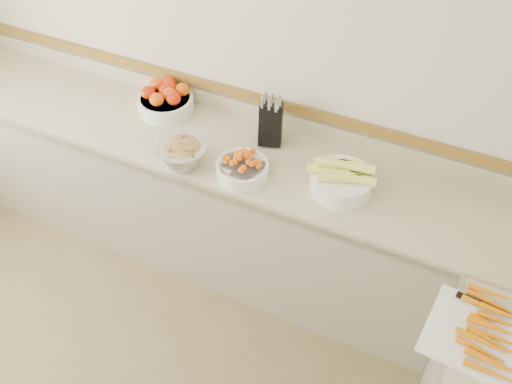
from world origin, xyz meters
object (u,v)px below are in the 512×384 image
at_px(corn_bowl, 342,178).
at_px(rhubarb_bowl, 182,153).
at_px(knife_block, 271,123).
at_px(tomato_bowl, 166,99).
at_px(cutting_board, 487,336).
at_px(cherry_tomato_bowl, 242,167).

relative_size(corn_bowl, rhubarb_bowl, 1.32).
xyz_separation_m(knife_block, tomato_bowl, (-0.67, 0.01, -0.05)).
bearing_deg(tomato_bowl, corn_bowl, -10.09).
bearing_deg(cutting_board, cherry_tomato_bowl, 160.85).
xyz_separation_m(tomato_bowl, rhubarb_bowl, (0.34, -0.38, 0.01)).
bearing_deg(cutting_board, corn_bowl, 144.88).
bearing_deg(knife_block, cutting_board, -30.82).
bearing_deg(knife_block, rhubarb_bowl, -131.77).
xyz_separation_m(knife_block, corn_bowl, (0.48, -0.20, -0.05)).
bearing_deg(corn_bowl, tomato_bowl, 169.91).
distance_m(tomato_bowl, cherry_tomato_bowl, 0.73).
bearing_deg(cherry_tomato_bowl, knife_block, 86.99).
relative_size(knife_block, corn_bowl, 0.86).
bearing_deg(rhubarb_bowl, cutting_board, -13.61).
distance_m(corn_bowl, cutting_board, 0.99).
height_order(tomato_bowl, cutting_board, tomato_bowl).
distance_m(knife_block, cutting_board, 1.51).
bearing_deg(knife_block, tomato_bowl, 179.57).
bearing_deg(corn_bowl, knife_block, 157.38).
xyz_separation_m(knife_block, cherry_tomato_bowl, (-0.02, -0.32, -0.07)).
bearing_deg(corn_bowl, rhubarb_bowl, -167.84).
xyz_separation_m(tomato_bowl, corn_bowl, (1.15, -0.21, -0.00)).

